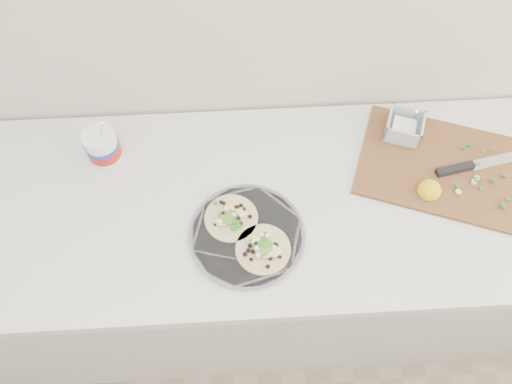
{
  "coord_description": "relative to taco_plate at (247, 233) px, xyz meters",
  "views": [
    {
      "loc": [
        0.17,
        0.73,
        2.11
      ],
      "look_at": [
        0.21,
        1.41,
        0.96
      ],
      "focal_mm": 35.0,
      "sensor_mm": 36.0,
      "label": 1
    }
  ],
  "objects": [
    {
      "name": "counter",
      "position": [
        -0.18,
        0.12,
        -0.47
      ],
      "size": [
        2.44,
        0.66,
        0.9
      ],
      "color": "beige",
      "rests_on": "ground"
    },
    {
      "name": "taco_plate",
      "position": [
        0.0,
        0.0,
        0.0
      ],
      "size": [
        0.31,
        0.31,
        0.04
      ],
      "rotation": [
        0.0,
        0.0,
        0.43
      ],
      "color": "slate",
      "rests_on": "counter"
    },
    {
      "name": "tub",
      "position": [
        -0.39,
        0.28,
        0.05
      ],
      "size": [
        0.1,
        0.1,
        0.21
      ],
      "rotation": [
        0.0,
        0.0,
        -0.38
      ],
      "color": "white",
      "rests_on": "counter"
    },
    {
      "name": "cutboard",
      "position": [
        0.57,
        0.2,
        0.0
      ],
      "size": [
        0.56,
        0.47,
        0.07
      ],
      "rotation": [
        0.0,
        0.0,
        -0.36
      ],
      "color": "brown",
      "rests_on": "counter"
    }
  ]
}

